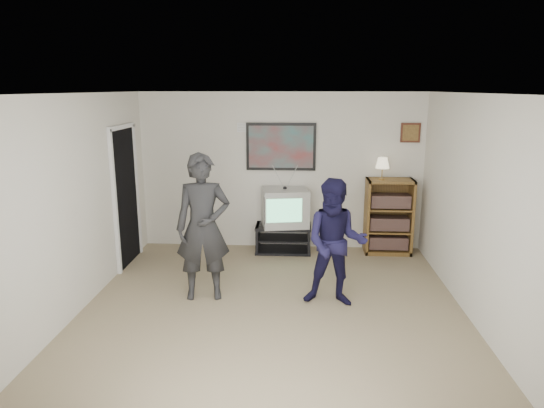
# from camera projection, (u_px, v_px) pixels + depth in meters

# --- Properties ---
(room_shell) EXTENTS (4.51, 5.00, 2.51)m
(room_shell) POSITION_uv_depth(u_px,v_px,m) (273.00, 203.00, 5.66)
(room_shell) COLOR #76694A
(room_shell) RESTS_ON ground
(media_stand) EXTENTS (0.87, 0.49, 0.44)m
(media_stand) POSITION_uv_depth(u_px,v_px,m) (283.00, 238.00, 7.73)
(media_stand) COLOR black
(media_stand) RESTS_ON room_shell
(crt_television) EXTENTS (0.78, 0.70, 0.59)m
(crt_television) POSITION_uv_depth(u_px,v_px,m) (285.00, 207.00, 7.61)
(crt_television) COLOR #AAABA5
(crt_television) RESTS_ON media_stand
(bookshelf) EXTENTS (0.72, 0.41, 1.18)m
(bookshelf) POSITION_uv_depth(u_px,v_px,m) (389.00, 216.00, 7.59)
(bookshelf) COLOR brown
(bookshelf) RESTS_ON room_shell
(table_lamp) EXTENTS (0.21, 0.21, 0.34)m
(table_lamp) POSITION_uv_depth(u_px,v_px,m) (382.00, 169.00, 7.41)
(table_lamp) COLOR #FFEEC1
(table_lamp) RESTS_ON bookshelf
(person_tall) EXTENTS (0.72, 0.53, 1.81)m
(person_tall) POSITION_uv_depth(u_px,v_px,m) (203.00, 227.00, 5.88)
(person_tall) COLOR black
(person_tall) RESTS_ON room_shell
(person_short) EXTENTS (0.81, 0.66, 1.54)m
(person_short) POSITION_uv_depth(u_px,v_px,m) (336.00, 243.00, 5.72)
(person_short) COLOR black
(person_short) RESTS_ON room_shell
(controller_left) EXTENTS (0.08, 0.14, 0.04)m
(controller_left) POSITION_uv_depth(u_px,v_px,m) (202.00, 199.00, 5.98)
(controller_left) COLOR white
(controller_left) RESTS_ON person_tall
(controller_right) EXTENTS (0.06, 0.14, 0.04)m
(controller_right) POSITION_uv_depth(u_px,v_px,m) (331.00, 223.00, 5.86)
(controller_right) COLOR white
(controller_right) RESTS_ON person_short
(poster) EXTENTS (1.10, 0.03, 0.75)m
(poster) POSITION_uv_depth(u_px,v_px,m) (281.00, 147.00, 7.63)
(poster) COLOR black
(poster) RESTS_ON room_shell
(air_vent) EXTENTS (0.28, 0.02, 0.14)m
(air_vent) POSITION_uv_depth(u_px,v_px,m) (246.00, 127.00, 7.60)
(air_vent) COLOR white
(air_vent) RESTS_ON room_shell
(small_picture) EXTENTS (0.30, 0.03, 0.30)m
(small_picture) POSITION_uv_depth(u_px,v_px,m) (410.00, 133.00, 7.47)
(small_picture) COLOR #411F14
(small_picture) RESTS_ON room_shell
(doorway) EXTENTS (0.03, 0.85, 2.00)m
(doorway) POSITION_uv_depth(u_px,v_px,m) (125.00, 197.00, 7.06)
(doorway) COLOR black
(doorway) RESTS_ON room_shell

